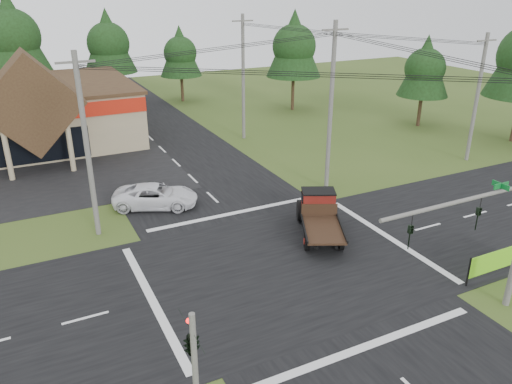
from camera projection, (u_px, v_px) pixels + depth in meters
ground at (284, 266)px, 26.06m from camera, size 120.00×120.00×0.00m
road_ns at (284, 265)px, 26.05m from camera, size 12.00×120.00×0.02m
road_ew at (284, 265)px, 26.05m from camera, size 120.00×12.00×0.02m
traffic_signal_mast at (498, 225)px, 20.53m from camera, size 8.12×0.24×7.00m
traffic_signal_corner at (191, 334)px, 15.57m from camera, size 0.53×2.48×4.40m
utility_pole_nw at (87, 146)px, 27.30m from camera, size 2.00×0.30×10.50m
utility_pole_ne at (331, 107)px, 33.66m from camera, size 2.00×0.30×11.50m
utility_pole_far at (477, 97)px, 39.65m from camera, size 2.00×0.30×10.20m
utility_pole_n at (243, 77)px, 45.28m from camera, size 2.00×0.30×11.20m
tree_row_c at (12, 34)px, 52.45m from camera, size 7.28×7.28×13.13m
tree_row_d at (108, 41)px, 57.90m from camera, size 6.16×6.16×11.11m
tree_row_e at (180, 51)px, 60.04m from camera, size 5.04×5.04×9.09m
tree_side_ne at (294, 44)px, 55.35m from camera, size 6.16×6.16×11.11m
tree_side_e_near at (425, 66)px, 49.24m from camera, size 5.04×5.04×9.09m
antique_flatbed_truck at (320, 217)px, 28.72m from camera, size 4.47×6.15×2.41m
roadside_banner at (501, 262)px, 24.92m from camera, size 4.59×0.15×1.57m
white_pickup at (156, 196)px, 32.67m from camera, size 5.99×4.52×1.51m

